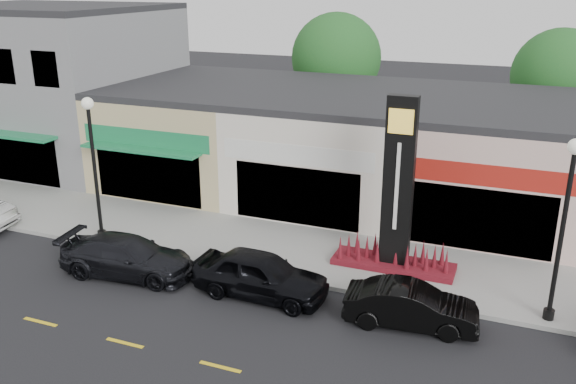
% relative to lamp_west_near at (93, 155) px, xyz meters
% --- Properties ---
extents(ground, '(120.00, 120.00, 0.00)m').
position_rel_lamp_west_near_xyz_m(ground, '(8.00, -2.50, -3.48)').
color(ground, black).
rests_on(ground, ground).
extents(sidewalk, '(52.00, 4.30, 0.15)m').
position_rel_lamp_west_near_xyz_m(sidewalk, '(8.00, 1.85, -3.40)').
color(sidewalk, gray).
rests_on(sidewalk, ground).
extents(curb, '(52.00, 0.20, 0.15)m').
position_rel_lamp_west_near_xyz_m(curb, '(8.00, -0.40, -3.40)').
color(curb, gray).
rests_on(curb, ground).
extents(building_grey_2story, '(12.00, 10.95, 8.30)m').
position_rel_lamp_west_near_xyz_m(building_grey_2story, '(-10.00, 8.98, 0.67)').
color(building_grey_2story, slate).
rests_on(building_grey_2story, ground).
extents(shop_beige, '(7.00, 10.85, 4.80)m').
position_rel_lamp_west_near_xyz_m(shop_beige, '(-0.50, 8.96, -1.08)').
color(shop_beige, tan).
rests_on(shop_beige, ground).
extents(shop_cream, '(7.00, 10.01, 4.80)m').
position_rel_lamp_west_near_xyz_m(shop_cream, '(6.50, 8.97, -1.08)').
color(shop_cream, silver).
rests_on(shop_cream, ground).
extents(shop_pink_w, '(7.00, 10.01, 4.80)m').
position_rel_lamp_west_near_xyz_m(shop_pink_w, '(13.50, 8.97, -1.08)').
color(shop_pink_w, '#CDA39C').
rests_on(shop_pink_w, ground).
extents(tree_rear_west, '(5.20, 5.20, 7.83)m').
position_rel_lamp_west_near_xyz_m(tree_rear_west, '(4.00, 17.00, 1.74)').
color(tree_rear_west, '#382619').
rests_on(tree_rear_west, ground).
extents(tree_rear_mid, '(4.80, 4.80, 7.29)m').
position_rel_lamp_west_near_xyz_m(tree_rear_mid, '(16.00, 17.00, 1.41)').
color(tree_rear_mid, '#382619').
rests_on(tree_rear_mid, ground).
extents(lamp_west_near, '(0.44, 0.44, 5.47)m').
position_rel_lamp_west_near_xyz_m(lamp_west_near, '(0.00, 0.00, 0.00)').
color(lamp_west_near, black).
rests_on(lamp_west_near, sidewalk).
extents(lamp_east_near, '(0.44, 0.44, 5.47)m').
position_rel_lamp_west_near_xyz_m(lamp_east_near, '(16.00, 0.00, 0.00)').
color(lamp_east_near, black).
rests_on(lamp_east_near, sidewalk).
extents(pylon_sign, '(4.20, 1.30, 6.00)m').
position_rel_lamp_west_near_xyz_m(pylon_sign, '(11.00, 1.70, -1.20)').
color(pylon_sign, '#5B0F1E').
rests_on(pylon_sign, sidewalk).
extents(car_dark_sedan, '(2.37, 4.84, 1.35)m').
position_rel_lamp_west_near_xyz_m(car_dark_sedan, '(2.61, -1.95, -2.80)').
color(car_dark_sedan, black).
rests_on(car_dark_sedan, ground).
extents(car_black_sedan, '(1.87, 4.42, 1.49)m').
position_rel_lamp_west_near_xyz_m(car_black_sedan, '(7.44, -1.62, -2.73)').
color(car_black_sedan, black).
rests_on(car_black_sedan, ground).
extents(car_black_conv, '(1.74, 3.98, 1.27)m').
position_rel_lamp_west_near_xyz_m(car_black_conv, '(12.23, -1.62, -2.84)').
color(car_black_conv, black).
rests_on(car_black_conv, ground).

